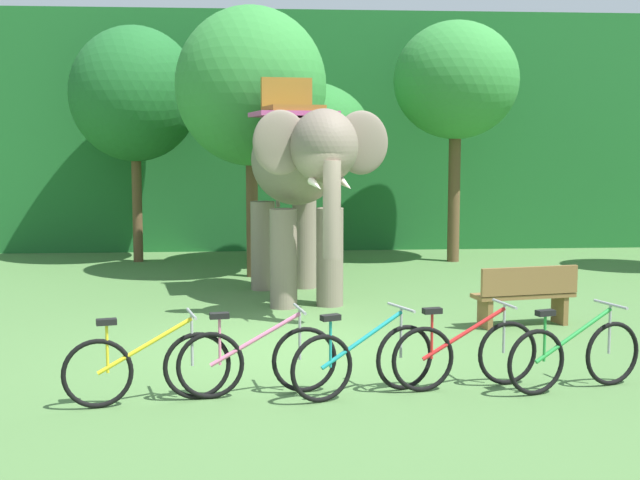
# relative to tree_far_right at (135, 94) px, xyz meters

# --- Properties ---
(ground_plane) EXTENTS (80.00, 80.00, 0.00)m
(ground_plane) POSITION_rel_tree_far_right_xyz_m (3.00, -8.47, -3.70)
(ground_plane) COLOR #4C753D
(foliage_hedge) EXTENTS (36.00, 6.00, 5.82)m
(foliage_hedge) POSITION_rel_tree_far_right_xyz_m (3.00, 4.64, -0.79)
(foliage_hedge) COLOR #1E6028
(foliage_hedge) RESTS_ON ground
(tree_far_right) EXTENTS (2.83, 2.83, 5.19)m
(tree_far_right) POSITION_rel_tree_far_right_xyz_m (0.00, 0.00, 0.00)
(tree_far_right) COLOR brown
(tree_far_right) RESTS_ON ground
(tree_center) EXTENTS (2.94, 2.94, 5.28)m
(tree_center) POSITION_rel_tree_far_right_xyz_m (2.56, -2.37, 0.02)
(tree_center) COLOR brown
(tree_center) RESTS_ON ground
(tree_center_left) EXTENTS (2.97, 2.97, 3.98)m
(tree_center_left) POSITION_rel_tree_far_right_xyz_m (3.60, -0.72, -0.77)
(tree_center_left) COLOR brown
(tree_center_left) RESTS_ON ground
(tree_left) EXTENTS (2.74, 2.74, 5.31)m
(tree_left) POSITION_rel_tree_far_right_xyz_m (7.04, -0.51, 0.29)
(tree_left) COLOR brown
(tree_left) RESTS_ON ground
(elephant) EXTENTS (2.30, 4.24, 3.78)m
(elephant) POSITION_rel_tree_far_right_xyz_m (3.34, -5.05, -1.50)
(elephant) COLOR gray
(elephant) RESTS_ON ground
(bike_yellow) EXTENTS (1.68, 0.58, 0.92)m
(bike_yellow) POSITION_rel_tree_far_right_xyz_m (1.51, -10.69, -3.32)
(bike_yellow) COLOR black
(bike_yellow) RESTS_ON ground
(bike_pink) EXTENTS (1.69, 0.52, 0.92)m
(bike_pink) POSITION_rel_tree_far_right_xyz_m (2.62, -10.49, -3.32)
(bike_pink) COLOR black
(bike_pink) RESTS_ON ground
(bike_teal) EXTENTS (1.60, 0.77, 0.92)m
(bike_teal) POSITION_rel_tree_far_right_xyz_m (3.73, -10.59, -3.32)
(bike_teal) COLOR black
(bike_teal) RESTS_ON ground
(bike_red) EXTENTS (1.69, 0.54, 0.92)m
(bike_red) POSITION_rel_tree_far_right_xyz_m (4.86, -10.39, -3.32)
(bike_red) COLOR black
(bike_red) RESTS_ON ground
(bike_green) EXTENTS (1.65, 0.67, 0.92)m
(bike_green) POSITION_rel_tree_far_right_xyz_m (6.01, -10.55, -3.32)
(bike_green) COLOR black
(bike_green) RESTS_ON ground
(wooden_bench) EXTENTS (1.55, 0.68, 0.89)m
(wooden_bench) POSITION_rel_tree_far_right_xyz_m (6.50, -7.37, -3.22)
(wooden_bench) COLOR brown
(wooden_bench) RESTS_ON ground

